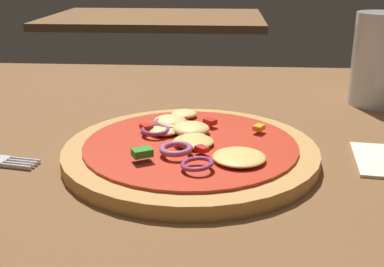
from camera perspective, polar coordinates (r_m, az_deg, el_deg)
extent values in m
cube|color=brown|center=(0.52, -5.30, -3.00)|extent=(1.48, 0.86, 0.03)
cylinder|color=tan|center=(0.49, -0.17, -2.23)|extent=(0.26, 0.26, 0.01)
cylinder|color=red|center=(0.48, -0.17, -1.30)|extent=(0.21, 0.21, 0.00)
ellipsoid|color=#EFCC72|center=(0.51, -3.26, 0.53)|extent=(0.03, 0.03, 0.01)
ellipsoid|color=#EFCC72|center=(0.51, -0.12, 0.58)|extent=(0.04, 0.04, 0.01)
ellipsoid|color=#EFCC72|center=(0.53, -2.64, 1.49)|extent=(0.04, 0.04, 0.01)
ellipsoid|color=#E5BC60|center=(0.44, 5.61, -2.78)|extent=(0.05, 0.05, 0.01)
ellipsoid|color=#E5BC60|center=(0.48, 0.17, -0.93)|extent=(0.04, 0.04, 0.01)
ellipsoid|color=#EFCC72|center=(0.56, -0.96, 2.35)|extent=(0.03, 0.03, 0.01)
ellipsoid|color=#E5BC60|center=(0.48, 0.23, -0.60)|extent=(0.03, 0.03, 0.01)
torus|color=#93386B|center=(0.42, 0.61, -3.61)|extent=(0.03, 0.03, 0.01)
torus|color=#B25984|center=(0.45, -1.89, -1.83)|extent=(0.04, 0.04, 0.01)
torus|color=#B25984|center=(0.52, -2.20, 1.23)|extent=(0.05, 0.05, 0.01)
torus|color=#93386B|center=(0.50, -4.34, 0.44)|extent=(0.04, 0.04, 0.00)
cube|color=red|center=(0.53, 2.15, 1.44)|extent=(0.02, 0.02, 0.01)
cube|color=red|center=(0.45, 1.16, -1.82)|extent=(0.01, 0.01, 0.00)
cube|color=orange|center=(0.51, 7.93, 0.71)|extent=(0.01, 0.02, 0.01)
cube|color=red|center=(0.51, -5.16, 0.61)|extent=(0.02, 0.02, 0.01)
cube|color=#2D8C28|center=(0.44, -5.92, -2.25)|extent=(0.02, 0.02, 0.01)
cube|color=silver|center=(0.49, -20.08, -3.72)|extent=(0.03, 0.01, 0.00)
cube|color=silver|center=(0.50, -19.74, -3.47)|extent=(0.03, 0.01, 0.00)
cube|color=silver|center=(0.50, -19.39, -3.23)|extent=(0.03, 0.01, 0.00)
cube|color=silver|center=(0.51, -19.05, -3.00)|extent=(0.03, 0.01, 0.00)
cylinder|color=silver|center=(0.71, 21.45, 8.16)|extent=(0.08, 0.08, 0.13)
cylinder|color=gold|center=(0.72, 21.15, 5.81)|extent=(0.07, 0.07, 0.07)
cube|color=brown|center=(1.81, -4.28, 13.36)|extent=(0.77, 0.55, 0.03)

